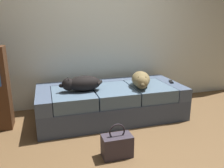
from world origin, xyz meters
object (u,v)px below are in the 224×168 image
at_px(dog_tan, 141,80).
at_px(tv_remote, 171,82).
at_px(dog_dark, 82,84).
at_px(couch, 111,102).
at_px(handbag, 117,145).

xyz_separation_m(dog_tan, tv_remote, (0.55, 0.09, -0.10)).
distance_m(dog_dark, dog_tan, 0.86).
relative_size(dog_tan, tv_remote, 4.08).
height_order(dog_dark, tv_remote, dog_dark).
relative_size(couch, tv_remote, 14.11).
bearing_deg(tv_remote, couch, -164.32).
height_order(dog_dark, handbag, dog_dark).
relative_size(tv_remote, handbag, 0.40).
bearing_deg(couch, handbag, -102.84).
bearing_deg(couch, tv_remote, -3.17).
bearing_deg(dog_dark, couch, 12.85).
distance_m(couch, dog_tan, 0.56).
relative_size(dog_tan, handbag, 1.62).
height_order(couch, handbag, couch).
bearing_deg(dog_tan, handbag, -126.39).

